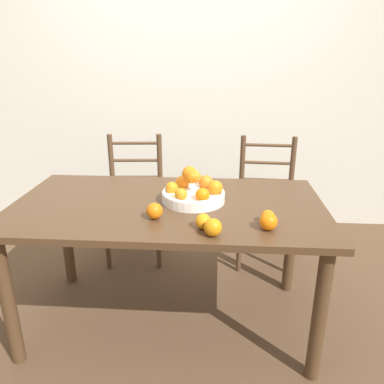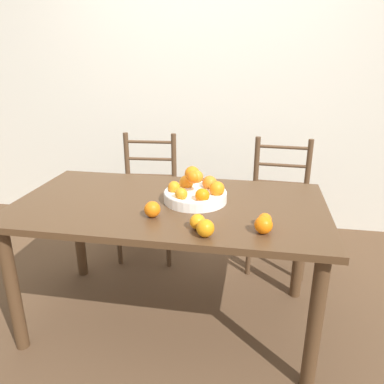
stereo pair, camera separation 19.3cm
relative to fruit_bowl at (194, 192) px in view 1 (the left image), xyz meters
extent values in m
plane|color=brown|center=(-0.14, -0.04, -0.82)|extent=(12.00, 12.00, 0.00)
cube|color=silver|center=(-0.14, 1.49, 0.48)|extent=(8.00, 0.06, 2.60)
cube|color=#4C331E|center=(-0.14, -0.04, -0.07)|extent=(1.68, 0.91, 0.03)
cylinder|color=#4C331E|center=(-0.90, -0.42, -0.45)|extent=(0.07, 0.07, 0.73)
cylinder|color=#4C331E|center=(0.62, -0.42, -0.45)|extent=(0.07, 0.07, 0.73)
cylinder|color=#4C331E|center=(-0.90, 0.33, -0.45)|extent=(0.07, 0.07, 0.73)
cylinder|color=#4C331E|center=(0.62, 0.33, -0.45)|extent=(0.07, 0.07, 0.73)
cylinder|color=white|center=(0.00, 0.00, -0.03)|extent=(0.34, 0.34, 0.05)
torus|color=white|center=(0.00, 0.00, 0.00)|extent=(0.34, 0.34, 0.02)
sphere|color=orange|center=(0.12, -0.01, 0.03)|extent=(0.08, 0.08, 0.08)
sphere|color=orange|center=(0.06, 0.09, 0.02)|extent=(0.08, 0.08, 0.08)
sphere|color=orange|center=(-0.07, 0.09, 0.02)|extent=(0.08, 0.08, 0.08)
sphere|color=orange|center=(-0.12, 0.00, 0.02)|extent=(0.07, 0.07, 0.07)
sphere|color=orange|center=(-0.06, -0.11, 0.02)|extent=(0.07, 0.07, 0.07)
sphere|color=orange|center=(0.05, -0.11, 0.02)|extent=(0.07, 0.07, 0.07)
sphere|color=orange|center=(0.01, 0.00, 0.09)|extent=(0.07, 0.07, 0.07)
sphere|color=orange|center=(-0.02, 0.03, 0.09)|extent=(0.08, 0.08, 0.08)
sphere|color=orange|center=(-0.01, -0.01, 0.09)|extent=(0.07, 0.07, 0.07)
sphere|color=orange|center=(0.37, -0.26, -0.02)|extent=(0.06, 0.06, 0.06)
sphere|color=orange|center=(0.36, -0.34, -0.01)|extent=(0.08, 0.08, 0.08)
sphere|color=orange|center=(0.07, -0.35, -0.02)|extent=(0.07, 0.07, 0.07)
sphere|color=orange|center=(-0.18, -0.25, -0.01)|extent=(0.08, 0.08, 0.08)
sphere|color=orange|center=(0.11, -0.42, -0.01)|extent=(0.08, 0.08, 0.08)
cylinder|color=#513823|center=(-0.68, 0.52, -0.59)|extent=(0.04, 0.04, 0.46)
cylinder|color=#513823|center=(-0.30, 0.55, -0.59)|extent=(0.04, 0.04, 0.46)
cylinder|color=#513823|center=(-0.71, 0.87, -0.34)|extent=(0.04, 0.04, 0.95)
cylinder|color=#513823|center=(-0.33, 0.91, -0.34)|extent=(0.04, 0.04, 0.95)
cube|color=#513823|center=(-0.50, 0.71, -0.34)|extent=(0.45, 0.43, 0.04)
cylinder|color=#513823|center=(-0.52, 0.89, -0.21)|extent=(0.38, 0.06, 0.02)
cylinder|color=#513823|center=(-0.52, 0.89, -0.08)|extent=(0.38, 0.06, 0.02)
cylinder|color=#513823|center=(-0.52, 0.89, 0.06)|extent=(0.38, 0.06, 0.02)
cylinder|color=#513823|center=(0.30, 0.54, -0.59)|extent=(0.04, 0.04, 0.46)
cylinder|color=#513823|center=(0.68, 0.52, -0.59)|extent=(0.04, 0.04, 0.46)
cylinder|color=#513823|center=(0.32, 0.90, -0.34)|extent=(0.04, 0.04, 0.95)
cylinder|color=#513823|center=(0.70, 0.88, -0.34)|extent=(0.04, 0.04, 0.95)
cube|color=#513823|center=(0.50, 0.71, -0.34)|extent=(0.44, 0.42, 0.04)
cylinder|color=#513823|center=(0.51, 0.89, -0.21)|extent=(0.38, 0.04, 0.02)
cylinder|color=#513823|center=(0.51, 0.89, -0.08)|extent=(0.38, 0.04, 0.02)
cylinder|color=#513823|center=(0.51, 0.89, 0.06)|extent=(0.38, 0.04, 0.02)
camera|label=1|loc=(0.13, -1.91, 0.70)|focal=35.00mm
camera|label=2|loc=(0.32, -1.89, 0.70)|focal=35.00mm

